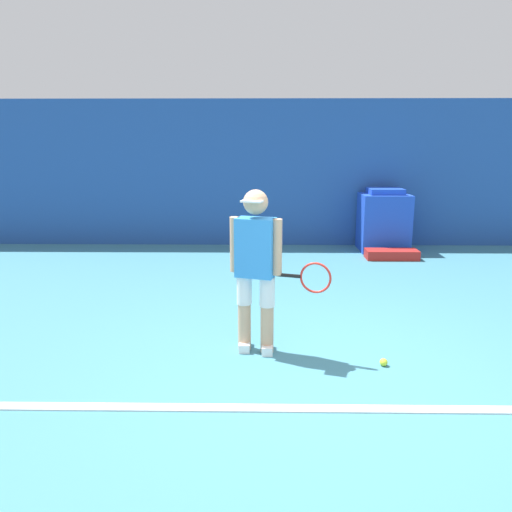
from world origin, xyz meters
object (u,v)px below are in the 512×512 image
Objects in this scene: covered_chair at (384,221)px; tennis_player at (257,265)px; tennis_ball at (384,362)px; equipment_bag at (392,254)px.

tennis_player is at bearing -116.41° from covered_chair.
tennis_player is at bearing 164.25° from tennis_ball.
equipment_bag reaches higher than tennis_ball.
tennis_ball is 0.08× the size of equipment_bag.
tennis_player reaches higher than covered_chair.
covered_chair is at bearing 80.30° from tennis_player.
tennis_ball is 0.06× the size of covered_chair.
equipment_bag is (1.07, 4.01, 0.04)m from tennis_ball.
tennis_ball is at bearing 0.96° from tennis_player.
tennis_player reaches higher than tennis_ball.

